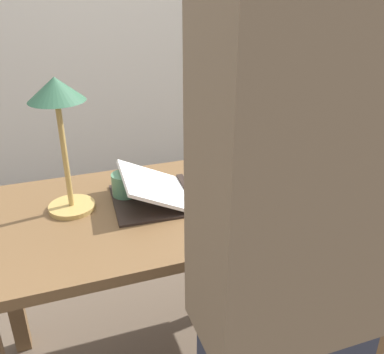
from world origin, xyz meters
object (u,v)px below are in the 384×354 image
(book_stack_tall, at_px, (331,158))
(open_book, at_px, (189,187))
(pencil, at_px, (203,221))
(reading_lamp, at_px, (59,111))
(person_reader, at_px, (286,307))
(book_standing_upright, at_px, (276,160))
(coffee_mug, at_px, (125,185))

(book_stack_tall, bearing_deg, open_book, 169.67)
(book_stack_tall, bearing_deg, pencil, -170.62)
(reading_lamp, height_order, person_reader, person_reader)
(open_book, xyz_separation_m, book_standing_upright, (0.29, -0.08, 0.09))
(book_stack_tall, xyz_separation_m, coffee_mug, (-0.73, 0.16, -0.06))
(coffee_mug, height_order, pencil, coffee_mug)
(reading_lamp, distance_m, coffee_mug, 0.35)
(book_stack_tall, height_order, pencil, book_stack_tall)
(coffee_mug, bearing_deg, reading_lamp, -171.54)
(book_standing_upright, xyz_separation_m, person_reader, (-0.34, -0.63, -0.01))
(book_stack_tall, bearing_deg, person_reader, -131.93)
(coffee_mug, bearing_deg, pencil, -51.75)
(reading_lamp, distance_m, pencil, 0.56)
(open_book, height_order, coffee_mug, open_book)
(book_stack_tall, height_order, reading_lamp, reading_lamp)
(book_stack_tall, height_order, book_standing_upright, book_standing_upright)
(book_stack_tall, xyz_separation_m, person_reader, (-0.56, -0.62, 0.01))
(pencil, bearing_deg, reading_lamp, 149.98)
(book_stack_tall, relative_size, coffee_mug, 2.63)
(open_book, relative_size, coffee_mug, 4.57)
(open_book, xyz_separation_m, pencil, (-0.02, -0.18, -0.03))
(pencil, relative_size, person_reader, 0.10)
(coffee_mug, bearing_deg, person_reader, -77.63)
(open_book, distance_m, coffee_mug, 0.23)
(book_stack_tall, relative_size, book_standing_upright, 1.25)
(book_stack_tall, bearing_deg, coffee_mug, 167.34)
(book_stack_tall, distance_m, reading_lamp, 0.95)
(coffee_mug, xyz_separation_m, pencil, (0.20, -0.25, -0.04))
(book_standing_upright, bearing_deg, coffee_mug, 170.98)
(open_book, distance_m, pencil, 0.18)
(open_book, xyz_separation_m, person_reader, (-0.04, -0.71, 0.08))
(reading_lamp, bearing_deg, person_reader, -64.51)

